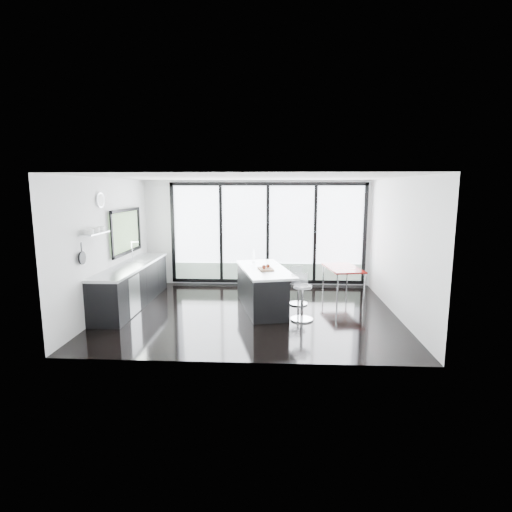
# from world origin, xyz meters

# --- Properties ---
(floor) EXTENTS (6.00, 5.00, 0.00)m
(floor) POSITION_xyz_m (0.00, 0.00, 0.00)
(floor) COLOR black
(floor) RESTS_ON ground
(ceiling) EXTENTS (6.00, 5.00, 0.00)m
(ceiling) POSITION_xyz_m (0.00, 0.00, 2.80)
(ceiling) COLOR white
(ceiling) RESTS_ON wall_back
(wall_back) EXTENTS (6.00, 0.09, 2.80)m
(wall_back) POSITION_xyz_m (0.27, 2.47, 1.27)
(wall_back) COLOR silver
(wall_back) RESTS_ON ground
(wall_front) EXTENTS (6.00, 0.00, 2.80)m
(wall_front) POSITION_xyz_m (0.00, -2.50, 1.40)
(wall_front) COLOR silver
(wall_front) RESTS_ON ground
(wall_left) EXTENTS (0.26, 5.00, 2.80)m
(wall_left) POSITION_xyz_m (-2.97, 0.27, 1.56)
(wall_left) COLOR silver
(wall_left) RESTS_ON ground
(wall_right) EXTENTS (0.00, 5.00, 2.80)m
(wall_right) POSITION_xyz_m (3.00, 0.00, 1.40)
(wall_right) COLOR silver
(wall_right) RESTS_ON ground
(counter_cabinets) EXTENTS (0.69, 3.24, 1.36)m
(counter_cabinets) POSITION_xyz_m (-2.67, 0.40, 0.46)
(counter_cabinets) COLOR black
(counter_cabinets) RESTS_ON floor
(island) EXTENTS (1.40, 2.32, 1.15)m
(island) POSITION_xyz_m (0.21, 0.30, 0.45)
(island) COLOR black
(island) RESTS_ON floor
(bar_stool_near) EXTENTS (0.56, 0.56, 0.71)m
(bar_stool_near) POSITION_xyz_m (1.05, -0.48, 0.36)
(bar_stool_near) COLOR silver
(bar_stool_near) RESTS_ON floor
(bar_stool_far) EXTENTS (0.54, 0.54, 0.66)m
(bar_stool_far) POSITION_xyz_m (1.04, 0.62, 0.33)
(bar_stool_far) COLOR silver
(bar_stool_far) RESTS_ON floor
(red_table) EXTENTS (0.93, 1.39, 0.69)m
(red_table) POSITION_xyz_m (2.16, 1.49, 0.34)
(red_table) COLOR maroon
(red_table) RESTS_ON floor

